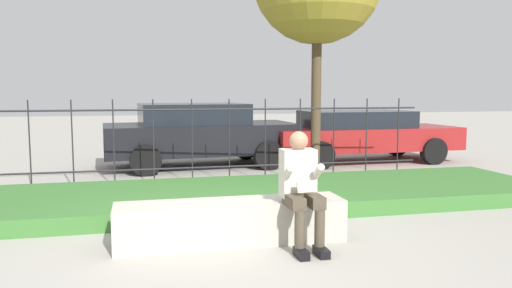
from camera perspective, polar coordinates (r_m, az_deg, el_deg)
The scene contains 7 objects.
ground_plane at distance 5.79m, azimuth -3.49°, elevation -11.20°, with size 60.00×60.00×0.00m, color #A8A399.
stone_bench at distance 5.75m, azimuth -2.86°, elevation -9.13°, with size 2.59×0.56×0.48m.
person_seated_reader at distance 5.51m, azimuth 5.16°, elevation -4.59°, with size 0.42×0.73×1.28m.
grass_berm at distance 7.59m, azimuth -5.93°, elevation -6.17°, with size 10.94×2.40×0.22m.
iron_fence at distance 9.15m, azimuth -7.32°, elevation 0.44°, with size 8.94×0.03×1.57m.
car_parked_center at distance 11.33m, azimuth -6.53°, elevation 1.25°, with size 4.35×2.22×1.43m.
car_parked_right at distance 12.29m, azimuth 11.90°, elevation 1.14°, with size 4.64×1.95×1.24m.
Camera 1 is at (-0.92, -5.45, 1.73)m, focal length 35.00 mm.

